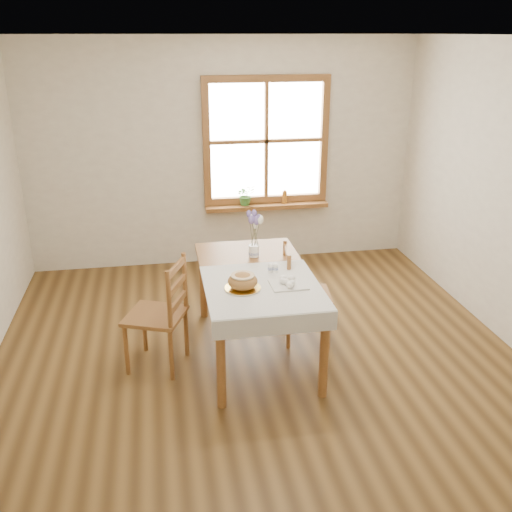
{
  "coord_description": "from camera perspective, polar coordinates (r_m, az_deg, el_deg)",
  "views": [
    {
      "loc": [
        -0.76,
        -4.0,
        2.63
      ],
      "look_at": [
        0.0,
        0.3,
        0.9
      ],
      "focal_mm": 40.0,
      "sensor_mm": 36.0,
      "label": 1
    }
  ],
  "objects": [
    {
      "name": "room_walls",
      "position": [
        4.18,
        0.72,
        8.84
      ],
      "size": [
        4.6,
        5.1,
        2.65
      ],
      "color": "white",
      "rests_on": "ground"
    },
    {
      "name": "table_linen",
      "position": [
        4.48,
        0.68,
        -3.13
      ],
      "size": [
        0.91,
        0.99,
        0.01
      ],
      "primitive_type": "cube",
      "color": "silver",
      "rests_on": "dining_table"
    },
    {
      "name": "dining_table",
      "position": [
        4.79,
        0.0,
        -2.62
      ],
      "size": [
        0.9,
        1.6,
        0.75
      ],
      "color": "brown",
      "rests_on": "ground"
    },
    {
      "name": "ground",
      "position": [
        4.85,
        0.63,
        -11.25
      ],
      "size": [
        5.0,
        5.0,
        0.0
      ],
      "primitive_type": "plane",
      "color": "brown",
      "rests_on": "ground"
    },
    {
      "name": "amber_bottle",
      "position": [
        6.82,
        2.88,
        5.96
      ],
      "size": [
        0.06,
        0.06,
        0.16
      ],
      "primitive_type": "cylinder",
      "rotation": [
        0.0,
        0.0,
        0.05
      ],
      "color": "#B06C20",
      "rests_on": "window_sill"
    },
    {
      "name": "lavender_bouquet",
      "position": [
        4.99,
        -0.22,
        2.68
      ],
      "size": [
        0.17,
        0.17,
        0.31
      ],
      "primitive_type": null,
      "color": "#695699",
      "rests_on": "flower_vase"
    },
    {
      "name": "chair_left",
      "position": [
        4.75,
        -10.05,
        -5.71
      ],
      "size": [
        0.6,
        0.59,
        0.95
      ],
      "primitive_type": null,
      "rotation": [
        0.0,
        0.0,
        -1.95
      ],
      "color": "brown",
      "rests_on": "ground"
    },
    {
      "name": "bread_loaf",
      "position": [
        4.4,
        -1.34,
        -2.4
      ],
      "size": [
        0.23,
        0.23,
        0.13
      ],
      "primitive_type": "ellipsoid",
      "color": "olive",
      "rests_on": "bread_plate"
    },
    {
      "name": "window_sill",
      "position": [
        6.81,
        1.08,
        5.03
      ],
      "size": [
        1.46,
        0.2,
        0.05
      ],
      "color": "brown",
      "rests_on": "ground"
    },
    {
      "name": "egg_napkin",
      "position": [
        4.5,
        3.27,
        -2.88
      ],
      "size": [
        0.29,
        0.25,
        0.01
      ],
      "primitive_type": "cube",
      "rotation": [
        0.0,
        0.0,
        0.03
      ],
      "color": "silver",
      "rests_on": "table_linen"
    },
    {
      "name": "flower_vase",
      "position": [
        5.06,
        -0.21,
        0.43
      ],
      "size": [
        0.12,
        0.12,
        0.1
      ],
      "primitive_type": "cylinder",
      "rotation": [
        0.0,
        0.0,
        -0.35
      ],
      "color": "white",
      "rests_on": "dining_table"
    },
    {
      "name": "chair_right",
      "position": [
        5.12,
        5.12,
        -3.76
      ],
      "size": [
        0.48,
        0.47,
        0.89
      ],
      "primitive_type": null,
      "rotation": [
        0.0,
        0.0,
        1.45
      ],
      "color": "brown",
      "rests_on": "ground"
    },
    {
      "name": "potted_plant",
      "position": [
        6.73,
        -1.04,
        5.89
      ],
      "size": [
        0.27,
        0.29,
        0.19
      ],
      "primitive_type": "imported",
      "rotation": [
        0.0,
        0.0,
        0.27
      ],
      "color": "#39702D",
      "rests_on": "window_sill"
    },
    {
      "name": "window",
      "position": [
        6.7,
        1.02,
        11.44
      ],
      "size": [
        1.46,
        0.08,
        1.46
      ],
      "color": "brown",
      "rests_on": "ground"
    },
    {
      "name": "salt_shaker",
      "position": [
        4.73,
        1.45,
        -1.17
      ],
      "size": [
        0.04,
        0.04,
        0.08
      ],
      "primitive_type": "cylinder",
      "rotation": [
        0.0,
        0.0,
        0.0
      ],
      "color": "white",
      "rests_on": "table_linen"
    },
    {
      "name": "eggs",
      "position": [
        4.49,
        3.27,
        -2.52
      ],
      "size": [
        0.22,
        0.2,
        0.05
      ],
      "primitive_type": null,
      "rotation": [
        0.0,
        0.0,
        0.03
      ],
      "color": "white",
      "rests_on": "egg_napkin"
    },
    {
      "name": "bread_plate",
      "position": [
        4.43,
        -1.34,
        -3.24
      ],
      "size": [
        0.33,
        0.33,
        0.01
      ],
      "primitive_type": "cylinder",
      "rotation": [
        0.0,
        0.0,
        -0.25
      ],
      "color": "white",
      "rests_on": "table_linen"
    },
    {
      "name": "pepper_shaker",
      "position": [
        4.73,
        1.98,
        -1.17
      ],
      "size": [
        0.05,
        0.05,
        0.08
      ],
      "primitive_type": "cylinder",
      "rotation": [
        0.0,
        0.0,
        0.25
      ],
      "color": "white",
      "rests_on": "table_linen"
    }
  ]
}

